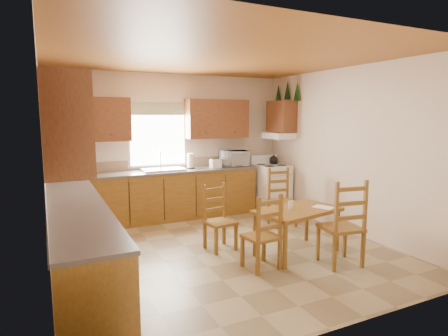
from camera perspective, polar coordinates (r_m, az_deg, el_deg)
name	(u,v)px	position (r m, az deg, el deg)	size (l,w,h in m)	color
floor	(224,250)	(5.50, -0.05, -12.45)	(4.50, 4.50, 0.00)	#94815C
ceiling	(224,57)	(5.21, -0.05, 16.59)	(4.50, 4.50, 0.00)	#9A5921
wall_left	(44,167)	(4.68, -25.72, 0.18)	(4.50, 4.50, 0.00)	beige
wall_right	(347,151)	(6.48, 18.18, 2.55)	(4.50, 4.50, 0.00)	beige
wall_back	(173,145)	(7.27, -7.80, 3.42)	(4.50, 4.50, 0.00)	beige
wall_front	(339,183)	(3.33, 17.07, -2.26)	(4.50, 4.50, 0.00)	beige
lower_cab_back	(159,197)	(7.01, -9.81, -4.32)	(3.75, 0.60, 0.88)	brown
lower_cab_left	(78,244)	(4.74, -21.35, -10.79)	(0.60, 3.60, 0.88)	brown
counter_back	(159,172)	(6.93, -9.90, -0.60)	(3.75, 0.63, 0.04)	#554B48
counter_left	(76,206)	(4.62, -21.64, -5.37)	(0.63, 3.60, 0.04)	#554B48
backsplash	(154,164)	(7.19, -10.56, 0.58)	(3.75, 0.01, 0.18)	#897052
upper_cab_back_left	(87,119)	(6.76, -20.09, 6.96)	(1.41, 0.33, 0.75)	brown
upper_cab_back_right	(217,119)	(7.41, -1.06, 7.49)	(1.25, 0.33, 0.75)	brown
upper_cab_left	(58,122)	(4.49, -23.99, 6.46)	(0.33, 3.60, 0.75)	brown
upper_cab_stove	(281,117)	(7.63, 8.74, 7.75)	(0.33, 0.62, 0.62)	brown
range_hood	(279,136)	(7.61, 8.37, 4.90)	(0.44, 0.62, 0.12)	silver
window_frame	(158,136)	(7.14, -10.05, 4.90)	(1.13, 0.02, 1.18)	silver
window_pane	(158,136)	(7.14, -10.04, 4.90)	(1.05, 0.01, 1.10)	white
window_valance	(158,108)	(7.10, -10.08, 8.92)	(1.19, 0.01, 0.24)	#506E3F
sink_basin	(163,170)	(6.94, -9.32, -0.23)	(0.75, 0.45, 0.04)	silver
pine_decal_a	(297,91)	(7.46, 11.08, 11.38)	(0.22, 0.22, 0.36)	#113510
pine_decal_b	(287,90)	(7.72, 9.64, 11.59)	(0.22, 0.22, 0.36)	#113510
pine_decal_c	(278,93)	(7.98, 8.27, 11.22)	(0.22, 0.22, 0.36)	#113510
stove	(271,188)	(7.68, 7.19, -3.05)	(0.62, 0.64, 0.91)	silver
coffeemaker	(70,166)	(6.69, -22.39, 0.33)	(0.21, 0.25, 0.36)	silver
paper_towel	(190,161)	(7.15, -5.14, 1.07)	(0.12, 0.12, 0.29)	white
toaster	(216,163)	(7.22, -1.29, 0.70)	(0.21, 0.13, 0.17)	silver
microwave	(234,158)	(7.47, 1.56, 1.48)	(0.51, 0.37, 0.31)	silver
dining_table	(297,231)	(5.40, 11.07, -9.43)	(1.19, 0.68, 0.64)	brown
chair_near_left	(261,232)	(4.78, 5.69, -9.61)	(0.40, 0.38, 0.96)	brown
chair_near_right	(341,222)	(5.09, 17.39, -7.89)	(0.47, 0.45, 1.12)	brown
chair_far_left	(220,218)	(5.40, -0.57, -7.63)	(0.39, 0.37, 0.93)	brown
chair_far_right	(282,198)	(6.63, 8.89, -4.49)	(0.42, 0.40, 1.00)	brown
table_paper	(323,207)	(5.49, 14.92, -5.78)	(0.21, 0.27, 0.00)	white
table_card	(291,205)	(5.30, 10.12, -5.53)	(0.08, 0.02, 0.11)	white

